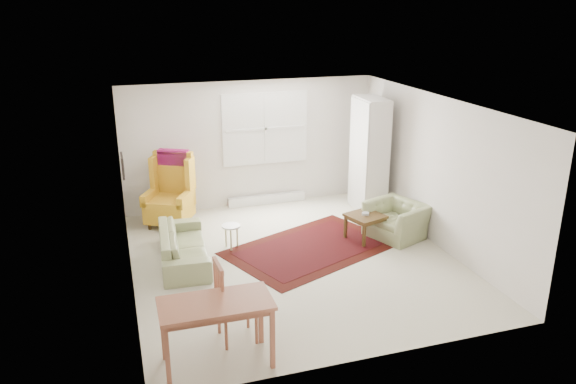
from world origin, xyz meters
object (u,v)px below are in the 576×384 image
object	(u,v)px
cabinet	(369,155)
desk	(217,333)
coffee_table	(365,227)
stool	(231,236)
armchair	(397,217)
desk_chair	(237,300)
wingback_chair	(168,190)
sofa	(183,240)

from	to	relation	value
cabinet	desk	xyz separation A→B (m)	(-3.77, -4.03, -0.71)
coffee_table	stool	distance (m)	2.31
armchair	desk_chair	xyz separation A→B (m)	(-3.35, -2.24, 0.16)
wingback_chair	desk_chair	world-z (taller)	wingback_chair
coffee_table	cabinet	world-z (taller)	cabinet
stool	desk_chair	bearing A→B (deg)	-100.60
wingback_chair	cabinet	world-z (taller)	cabinet
cabinet	wingback_chair	bearing A→B (deg)	176.26
stool	desk_chair	distance (m)	2.69
wingback_chair	cabinet	bearing A→B (deg)	22.10
coffee_table	stool	world-z (taller)	coffee_table
armchair	desk	world-z (taller)	desk
desk	desk_chair	world-z (taller)	desk_chair
coffee_table	wingback_chair	bearing A→B (deg)	151.45
armchair	cabinet	xyz separation A→B (m)	(0.09, 1.37, 0.74)
stool	desk	bearing A→B (deg)	-105.00
sofa	cabinet	distance (m)	4.04
sofa	stool	bearing A→B (deg)	-69.57
sofa	wingback_chair	xyz separation A→B (m)	(-0.03, 1.61, 0.31)
desk_chair	coffee_table	bearing A→B (deg)	-52.74
coffee_table	desk	bearing A→B (deg)	-138.84
coffee_table	stool	bearing A→B (deg)	171.40
wingback_chair	desk	world-z (taller)	wingback_chair
armchair	desk_chair	bearing A→B (deg)	-78.09
armchair	cabinet	distance (m)	1.56
wingback_chair	cabinet	size ratio (longest dim) A/B	0.61
sofa	desk	world-z (taller)	desk
desk	stool	bearing A→B (deg)	75.00
armchair	coffee_table	world-z (taller)	armchair
desk	wingback_chair	bearing A→B (deg)	90.54
cabinet	desk_chair	size ratio (longest dim) A/B	2.11
desk	armchair	bearing A→B (deg)	35.86
sofa	coffee_table	world-z (taller)	sofa
cabinet	sofa	bearing A→B (deg)	-159.98
stool	cabinet	distance (m)	3.24
armchair	sofa	bearing A→B (deg)	-114.04
desk	sofa	bearing A→B (deg)	90.16
cabinet	desk_chair	xyz separation A→B (m)	(-3.45, -3.61, -0.59)
wingback_chair	desk_chair	size ratio (longest dim) A/B	1.28
wingback_chair	coffee_table	world-z (taller)	wingback_chair
coffee_table	desk	xyz separation A→B (m)	(-3.10, -2.71, 0.17)
desk_chair	sofa	bearing A→B (deg)	5.74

